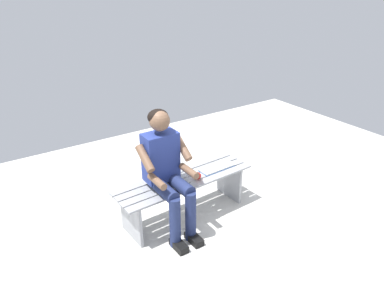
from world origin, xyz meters
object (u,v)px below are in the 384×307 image
person_seated (167,169)px  apple (197,176)px  bench_near (184,188)px  book_open (217,168)px

person_seated → apple: bearing=180.0°
bench_near → apple: 0.22m
book_open → apple: bearing=11.0°
bench_near → apple: bearing=134.6°
bench_near → apple: size_ratio=19.22×
bench_near → book_open: (-0.42, 0.03, 0.13)m
book_open → person_seated: bearing=3.9°
apple → book_open: 0.33m
apple → book_open: (-0.32, -0.08, -0.03)m
apple → book_open: apple is taller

